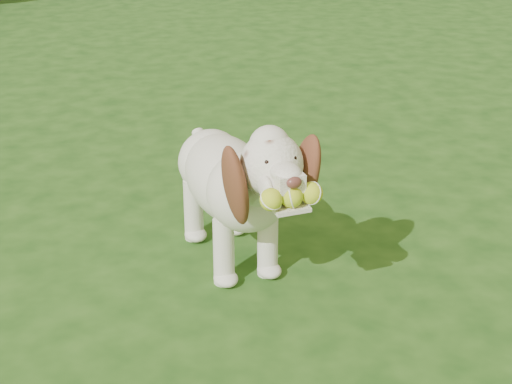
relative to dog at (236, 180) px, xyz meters
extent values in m
plane|color=#183E11|center=(-0.35, -0.54, -0.44)|extent=(80.00, 80.00, 0.00)
ellipsoid|color=silver|center=(-0.02, 0.11, -0.04)|extent=(0.46, 0.74, 0.37)
ellipsoid|color=silver|center=(0.02, -0.15, 0.00)|extent=(0.41, 0.41, 0.36)
ellipsoid|color=silver|center=(-0.05, 0.35, -0.05)|extent=(0.37, 0.37, 0.33)
cylinder|color=silver|center=(0.04, -0.28, 0.10)|extent=(0.23, 0.31, 0.28)
sphere|color=silver|center=(0.06, -0.42, 0.24)|extent=(0.29, 0.29, 0.25)
sphere|color=silver|center=(0.06, -0.40, 0.30)|extent=(0.19, 0.19, 0.16)
cube|color=silver|center=(0.08, -0.56, 0.23)|extent=(0.13, 0.16, 0.07)
ellipsoid|color=#592D28|center=(0.10, -0.64, 0.25)|extent=(0.07, 0.05, 0.05)
cube|color=silver|center=(0.09, -0.58, 0.13)|extent=(0.16, 0.18, 0.02)
ellipsoid|color=brown|center=(-0.08, -0.43, 0.16)|extent=(0.16, 0.26, 0.39)
ellipsoid|color=brown|center=(0.21, -0.39, 0.16)|extent=(0.17, 0.24, 0.39)
cylinder|color=silver|center=(-0.08, 0.50, -0.01)|extent=(0.09, 0.19, 0.14)
cylinder|color=silver|center=(-0.08, -0.14, -0.28)|extent=(0.11, 0.11, 0.32)
cylinder|color=silver|center=(0.12, -0.11, -0.28)|extent=(0.11, 0.11, 0.32)
cylinder|color=silver|center=(-0.15, 0.32, -0.28)|extent=(0.11, 0.11, 0.32)
cylinder|color=silver|center=(0.05, 0.35, -0.28)|extent=(0.11, 0.11, 0.32)
sphere|color=#B8DB25|center=(0.01, -0.63, 0.18)|extent=(0.10, 0.10, 0.09)
sphere|color=#B8DB25|center=(0.09, -0.62, 0.18)|extent=(0.10, 0.10, 0.09)
sphere|color=#B8DB25|center=(0.17, -0.61, 0.18)|extent=(0.10, 0.10, 0.09)
camera|label=1|loc=(-0.60, -3.18, 1.39)|focal=55.00mm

